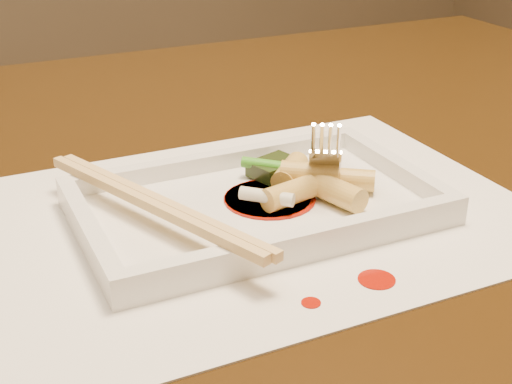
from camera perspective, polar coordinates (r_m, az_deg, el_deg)
name	(u,v)px	position (r m, az deg, el deg)	size (l,w,h in m)	color
table	(140,309)	(0.61, -9.26, -9.21)	(1.40, 0.90, 0.75)	black
placemat	(256,215)	(0.53, 0.00, -1.83)	(0.40, 0.30, 0.00)	white
sauce_splatter_a	(377,279)	(0.46, 9.63, -6.91)	(0.02, 0.02, 0.00)	#A71304
sauce_splatter_b	(311,303)	(0.43, 4.42, -8.82)	(0.01, 0.01, 0.00)	#A71304
plate_base	(256,209)	(0.53, 0.00, -1.37)	(0.26, 0.16, 0.01)	white
plate_rim_far	(218,160)	(0.59, -3.08, 2.54)	(0.26, 0.01, 0.01)	white
plate_rim_near	(304,240)	(0.47, 3.88, -3.87)	(0.26, 0.01, 0.01)	white
plate_rim_left	(89,230)	(0.49, -13.25, -2.96)	(0.01, 0.14, 0.01)	white
plate_rim_right	(396,167)	(0.58, 11.11, 1.95)	(0.01, 0.14, 0.01)	white
veg_piece	(274,167)	(0.57, 1.48, 1.97)	(0.04, 0.03, 0.01)	black
scallion_white	(267,197)	(0.51, 0.87, -0.37)	(0.01, 0.01, 0.04)	#EAEACC
scallion_green	(294,169)	(0.56, 3.05, 1.87)	(0.01, 0.01, 0.09)	#308E16
chopstick_a	(148,204)	(0.49, -8.64, -0.95)	(0.01, 0.22, 0.01)	#E3BA71
chopstick_b	(159,202)	(0.50, -7.76, -0.77)	(0.01, 0.22, 0.01)	#E3BA71
fork	(330,89)	(0.55, 5.92, 8.17)	(0.09, 0.10, 0.14)	silver
sauce_blob_0	(257,200)	(0.53, 0.08, -0.63)	(0.04, 0.04, 0.00)	#A71304
sauce_blob_1	(270,199)	(0.53, 1.10, -0.54)	(0.07, 0.07, 0.00)	#A71304
sauce_blob_2	(268,198)	(0.53, 0.96, -0.51)	(0.07, 0.07, 0.00)	#A71304
rice_cake_0	(339,193)	(0.52, 6.65, -0.06)	(0.02, 0.02, 0.04)	#DEC767
rice_cake_1	(347,179)	(0.55, 7.32, 1.04)	(0.02, 0.02, 0.04)	#DEC767
rice_cake_2	(310,173)	(0.54, 4.34, 1.50)	(0.02, 0.02, 0.04)	#DEC767
rice_cake_3	(290,193)	(0.52, 2.70, -0.11)	(0.02, 0.02, 0.04)	#DEC767
rice_cake_4	(290,172)	(0.56, 2.75, 1.59)	(0.02, 0.02, 0.04)	#DEC767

